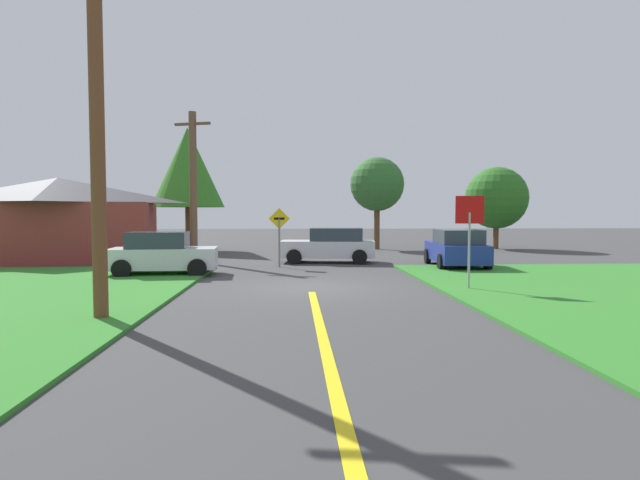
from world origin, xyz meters
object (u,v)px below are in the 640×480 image
Objects in this scene: oak_tree_right at (377,185)px; barn at (59,219)px; oak_tree_left at (497,198)px; stop_sign at (469,223)px; car_on_crossroad at (456,248)px; car_approaching_junction at (330,245)px; utility_pole_mid at (193,185)px; parked_car_near_building at (162,254)px; direction_sign at (279,230)px; pine_tree_center at (188,168)px; utility_pole_near at (97,131)px.

oak_tree_right reaches higher than barn.
oak_tree_right is (-7.77, -0.01, 0.84)m from oak_tree_left.
stop_sign is at bearing -90.40° from oak_tree_right.
oak_tree_left reaches higher than car_on_crossroad.
car_approaching_junction is 7.03m from utility_pole_mid.
parked_car_near_building is at bearing -91.74° from utility_pole_mid.
direction_sign is (-5.81, 7.00, -0.44)m from stop_sign.
parked_car_near_building is at bearing -43.91° from barn.
direction_sign is at bearing -141.88° from oak_tree_left.
pine_tree_center reaches higher than parked_car_near_building.
oak_tree_right is at bearing -77.04° from stop_sign.
barn is (-6.46, 6.22, 1.21)m from parked_car_near_building.
parked_car_near_building is (-10.08, 4.36, -1.21)m from stop_sign.
parked_car_near_building is at bearing -143.30° from oak_tree_left.
utility_pole_mid reaches higher than oak_tree_right.
utility_pole_mid is 0.75× the size of barn.
pine_tree_center is at bearing 56.81° from car_on_crossroad.
barn is at bearing 131.90° from parked_car_near_building.
barn is (-24.43, -7.17, -1.27)m from oak_tree_left.
utility_pole_near is 11.64m from direction_sign.
barn is (-13.03, 1.59, 1.20)m from car_approaching_junction.
stop_sign is at bearing -44.26° from utility_pole_mid.
utility_pole_near is at bearing -63.50° from barn.
stop_sign is 10.32m from utility_pole_near.
direction_sign is 0.27× the size of barn.
barn reaches higher than parked_car_near_building.
car_on_crossroad is 11.69m from oak_tree_right.
utility_pole_mid is (-11.66, 3.02, 2.80)m from car_on_crossroad.
parked_car_near_building is at bearing -83.09° from pine_tree_center.
barn is at bearing -128.07° from pine_tree_center.
pine_tree_center is at bearing -42.16° from stop_sign.
car_approaching_junction is 5.75m from car_on_crossroad.
car_on_crossroad is 0.48× the size of barn.
utility_pole_near is 20.84m from pine_tree_center.
utility_pole_near is (-11.11, -10.46, 3.25)m from car_on_crossroad.
direction_sign is at bearing 27.54° from parked_car_near_building.
utility_pole_mid is at bearing -7.85° from barn.
utility_pole_near is at bearing -113.77° from oak_tree_right.
direction_sign is at bearing -118.92° from oak_tree_right.
oak_tree_right is (9.49, 21.55, 0.06)m from utility_pole_near.
stop_sign is 9.11m from direction_sign.
car_on_crossroad is 0.77× the size of oak_tree_right.
oak_tree_right is at bearing 4.15° from pine_tree_center.
parked_car_near_building is 1.57× the size of direction_sign.
stop_sign reaches higher than parked_car_near_building.
utility_pole_near is (-9.37, -3.81, 2.05)m from stop_sign.
barn is (-6.62, 0.91, -1.60)m from utility_pole_mid.
utility_pole_mid reaches higher than car_approaching_junction.
oak_tree_right is (10.04, 8.08, 0.51)m from utility_pole_mid.
utility_pole_near is 1.35× the size of oak_tree_right.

